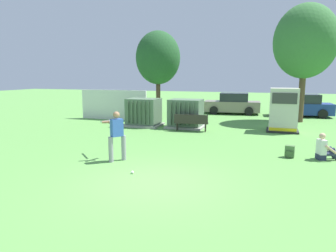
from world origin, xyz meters
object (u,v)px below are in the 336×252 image
(sports_ball, at_px, (132,172))
(parked_car_leftmost, at_px, (232,104))
(transformer_mid_west, at_px, (186,114))
(batter, at_px, (116,133))
(backpack, at_px, (290,152))
(generator_enclosure, at_px, (283,110))
(seated_spectator, at_px, (324,149))
(park_bench, at_px, (191,121))
(parked_car_left_of_center, at_px, (301,106))
(transformer_west, at_px, (144,113))

(sports_ball, relative_size, parked_car_leftmost, 0.02)
(transformer_mid_west, distance_m, parked_car_leftmost, 7.60)
(batter, xyz_separation_m, backpack, (5.75, 2.40, -0.76))
(parked_car_leftmost, bearing_deg, generator_enclosure, -63.08)
(generator_enclosure, bearing_deg, sports_ball, -116.53)
(transformer_mid_west, distance_m, batter, 7.40)
(seated_spectator, bearing_deg, parked_car_leftmost, 111.08)
(park_bench, relative_size, seated_spectator, 1.90)
(batter, bearing_deg, transformer_mid_west, 86.66)
(backpack, xyz_separation_m, parked_car_left_of_center, (1.36, 12.39, 0.54))
(batter, distance_m, parked_car_leftmost, 14.94)
(parked_car_left_of_center, bearing_deg, transformer_mid_west, -132.02)
(transformer_west, distance_m, park_bench, 3.24)
(batter, distance_m, backpack, 6.28)
(batter, xyz_separation_m, seated_spectator, (6.88, 2.50, -0.60))
(generator_enclosure, height_order, parked_car_leftmost, generator_enclosure)
(sports_ball, bearing_deg, backpack, 37.53)
(generator_enclosure, relative_size, parked_car_left_of_center, 0.53)
(generator_enclosure, relative_size, batter, 1.32)
(parked_car_left_of_center, bearing_deg, batter, -115.66)
(sports_ball, xyz_separation_m, parked_car_leftmost, (1.00, 15.92, 0.71))
(transformer_west, distance_m, seated_spectator, 10.12)
(generator_enclosure, height_order, sports_ball, generator_enclosure)
(seated_spectator, bearing_deg, park_bench, 146.87)
(transformer_mid_west, height_order, sports_ball, transformer_mid_west)
(seated_spectator, distance_m, parked_car_leftmost, 13.17)
(sports_ball, distance_m, backpack, 5.81)
(transformer_west, xyz_separation_m, park_bench, (3.12, -0.86, -0.25))
(parked_car_leftmost, bearing_deg, parked_car_left_of_center, 0.12)
(park_bench, bearing_deg, generator_enclosure, 18.80)
(backpack, bearing_deg, parked_car_leftmost, 106.24)
(park_bench, height_order, batter, batter)
(transformer_west, xyz_separation_m, seated_spectator, (8.96, -4.68, -0.41))
(transformer_mid_west, xyz_separation_m, parked_car_left_of_center, (6.68, 7.41, -0.04))
(sports_ball, height_order, parked_car_left_of_center, parked_car_left_of_center)
(transformer_mid_west, bearing_deg, parked_car_left_of_center, 47.98)
(sports_ball, relative_size, seated_spectator, 0.09)
(generator_enclosure, height_order, parked_car_left_of_center, generator_enclosure)
(park_bench, xyz_separation_m, seated_spectator, (5.85, -3.82, -0.16))
(transformer_west, xyz_separation_m, parked_car_left_of_center, (9.20, 7.62, -0.04))
(transformer_mid_west, relative_size, generator_enclosure, 0.91)
(generator_enclosure, relative_size, sports_ball, 25.56)
(generator_enclosure, height_order, park_bench, generator_enclosure)
(park_bench, xyz_separation_m, sports_ball, (0.11, -7.45, -0.49))
(backpack, height_order, parked_car_leftmost, parked_car_leftmost)
(transformer_mid_west, bearing_deg, transformer_west, -175.37)
(park_bench, bearing_deg, parked_car_leftmost, 82.50)
(transformer_mid_west, distance_m, park_bench, 1.25)
(batter, xyz_separation_m, parked_car_leftmost, (2.14, 14.78, -0.22))
(park_bench, relative_size, parked_car_leftmost, 0.42)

